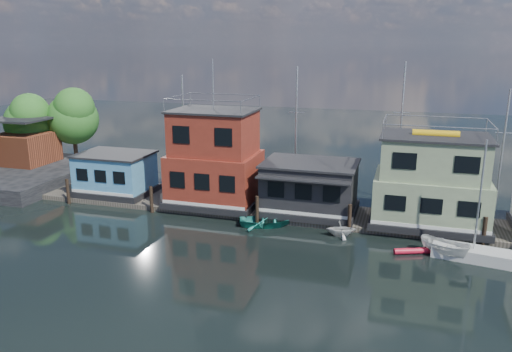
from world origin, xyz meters
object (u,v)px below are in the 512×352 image
(dinghy_white, at_px, (341,229))
(red_kayak, at_px, (415,251))
(dinghy_teal, at_px, (266,221))
(houseboat_blue, at_px, (116,174))
(houseboat_red, at_px, (215,160))
(houseboat_dark, at_px, (310,187))
(day_sailer, at_px, (473,253))
(motorboat, at_px, (445,248))
(houseboat_green, at_px, (431,183))

(dinghy_white, bearing_deg, red_kayak, -123.36)
(dinghy_teal, bearing_deg, red_kayak, -118.50)
(houseboat_blue, distance_m, houseboat_red, 9.69)
(houseboat_red, distance_m, houseboat_dark, 8.18)
(houseboat_blue, bearing_deg, red_kayak, -11.52)
(houseboat_dark, xyz_separation_m, dinghy_white, (3.02, -3.51, -1.85))
(houseboat_red, xyz_separation_m, dinghy_white, (11.02, -3.53, -3.53))
(houseboat_blue, xyz_separation_m, day_sailer, (29.14, -5.09, -1.76))
(day_sailer, xyz_separation_m, red_kayak, (-3.56, -0.13, -0.25))
(dinghy_white, relative_size, day_sailer, 0.28)
(dinghy_white, bearing_deg, houseboat_dark, 25.68)
(houseboat_red, height_order, red_kayak, houseboat_red)
(houseboat_red, relative_size, motorboat, 3.60)
(houseboat_green, relative_size, dinghy_teal, 2.08)
(houseboat_red, distance_m, day_sailer, 20.61)
(houseboat_dark, xyz_separation_m, houseboat_green, (9.00, 0.02, 1.13))
(dinghy_teal, bearing_deg, houseboat_blue, 61.04)
(houseboat_blue, bearing_deg, motorboat, -10.82)
(houseboat_red, bearing_deg, motorboat, -16.31)
(houseboat_green, distance_m, dinghy_teal, 12.49)
(houseboat_green, bearing_deg, day_sailer, -62.62)
(houseboat_red, relative_size, dinghy_white, 5.50)
(motorboat, xyz_separation_m, dinghy_teal, (-12.59, 2.17, -0.22))
(houseboat_blue, bearing_deg, dinghy_white, -9.77)
(dinghy_white, relative_size, red_kayak, 0.79)
(houseboat_blue, relative_size, dinghy_teal, 1.58)
(houseboat_red, bearing_deg, houseboat_dark, -0.14)
(motorboat, bearing_deg, houseboat_red, 100.44)
(houseboat_blue, distance_m, red_kayak, 26.18)
(houseboat_red, relative_size, houseboat_green, 1.41)
(houseboat_green, bearing_deg, houseboat_dark, -179.88)
(houseboat_red, distance_m, motorboat, 18.96)
(houseboat_blue, relative_size, red_kayak, 2.33)
(day_sailer, xyz_separation_m, dinghy_teal, (-14.33, 2.02, -0.03))
(houseboat_dark, relative_size, motorboat, 2.25)
(houseboat_green, relative_size, motorboat, 2.55)
(houseboat_blue, height_order, red_kayak, houseboat_blue)
(dinghy_white, height_order, day_sailer, day_sailer)
(houseboat_blue, bearing_deg, day_sailer, -9.91)
(dinghy_teal, bearing_deg, motorboat, -117.00)
(dinghy_white, distance_m, dinghy_teal, 5.73)
(houseboat_red, relative_size, red_kayak, 4.32)
(houseboat_dark, height_order, dinghy_white, houseboat_dark)
(houseboat_dark, relative_size, houseboat_green, 0.88)
(houseboat_green, height_order, red_kayak, houseboat_green)
(red_kayak, bearing_deg, day_sailer, -19.45)
(red_kayak, bearing_deg, motorboat, -22.11)
(dinghy_white, bearing_deg, houseboat_blue, 65.26)
(houseboat_blue, xyz_separation_m, dinghy_white, (20.52, -3.53, -1.64))
(houseboat_dark, bearing_deg, motorboat, -27.80)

